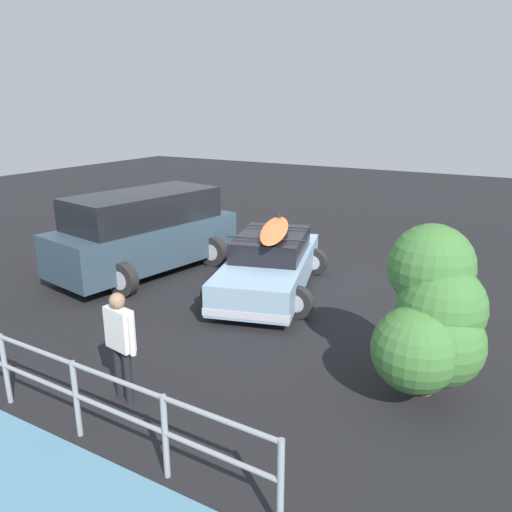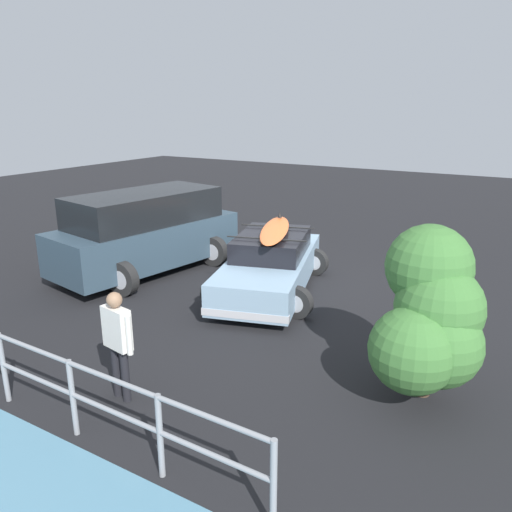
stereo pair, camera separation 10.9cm
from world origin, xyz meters
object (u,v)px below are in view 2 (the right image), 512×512
sedan_car (270,264)px  suv_car (147,232)px  person_bystander (118,336)px  bush_near_left (429,318)px

sedan_car → suv_car: suv_car is taller
suv_car → person_bystander: 5.62m
suv_car → bush_near_left: (-7.06, 2.20, 0.17)m
bush_near_left → sedan_car: bearing=-33.6°
person_bystander → bush_near_left: bush_near_left is taller
sedan_car → bush_near_left: bearing=146.4°
person_bystander → bush_near_left: size_ratio=0.66×
person_bystander → bush_near_left: bearing=-148.3°
sedan_car → person_bystander: person_bystander is taller
suv_car → person_bystander: (-3.49, 4.40, -0.05)m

